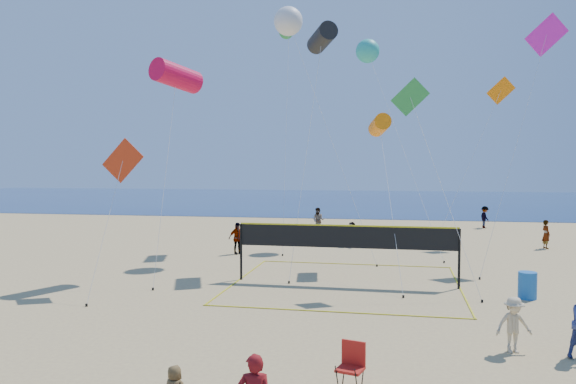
# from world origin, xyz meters

# --- Properties ---
(ocean) EXTENTS (140.00, 50.00, 0.03)m
(ocean) POSITION_xyz_m (0.00, 62.00, 0.01)
(ocean) COLOR navy
(ocean) RESTS_ON ground
(bystander_b) EXTENTS (1.03, 0.72, 1.45)m
(bystander_b) POSITION_xyz_m (5.17, 3.27, 0.73)
(bystander_b) COLOR #CCB488
(bystander_b) RESTS_ON ground
(far_person_0) EXTENTS (1.03, 0.97, 1.71)m
(far_person_0) POSITION_xyz_m (-5.98, 17.27, 0.85)
(far_person_0) COLOR gray
(far_person_0) RESTS_ON ground
(far_person_1) EXTENTS (1.24, 1.27, 1.45)m
(far_person_1) POSITION_xyz_m (-0.06, 21.08, 0.73)
(far_person_1) COLOR gray
(far_person_1) RESTS_ON ground
(far_person_2) EXTENTS (0.55, 0.69, 1.65)m
(far_person_2) POSITION_xyz_m (10.95, 22.12, 0.82)
(far_person_2) COLOR gray
(far_person_2) RESTS_ON ground
(far_person_3) EXTENTS (0.99, 0.86, 1.74)m
(far_person_3) POSITION_xyz_m (-2.77, 27.33, 0.87)
(far_person_3) COLOR gray
(far_person_3) RESTS_ON ground
(far_person_4) EXTENTS (0.86, 1.19, 1.65)m
(far_person_4) POSITION_xyz_m (9.27, 32.09, 0.83)
(far_person_4) COLOR gray
(far_person_4) RESTS_ON ground
(camp_chair) EXTENTS (0.66, 0.78, 1.12)m
(camp_chair) POSITION_xyz_m (1.17, 0.24, 0.57)
(camp_chair) COLOR #AC1A13
(camp_chair) RESTS_ON ground
(trash_barrel) EXTENTS (0.66, 0.66, 0.97)m
(trash_barrel) POSITION_xyz_m (6.96, 9.43, 0.49)
(trash_barrel) COLOR #1B5FB1
(trash_barrel) RESTS_ON ground
(volleyball_net) EXTENTS (9.22, 9.07, 2.41)m
(volleyball_net) POSITION_xyz_m (0.32, 10.79, 1.65)
(volleyball_net) COLOR black
(volleyball_net) RESTS_ON ground
(kite_0) EXTENTS (1.94, 4.74, 9.38)m
(kite_0) POSITION_xyz_m (-7.20, 11.76, 8.71)
(kite_0) COLOR red
(kite_0) RESTS_ON ground
(kite_1) EXTENTS (1.73, 6.00, 11.49)m
(kite_1) POSITION_xyz_m (-1.19, 15.23, 10.88)
(kite_1) COLOR black
(kite_1) RESTS_ON ground
(kite_2) EXTENTS (1.58, 7.46, 7.21)m
(kite_2) POSITION_xyz_m (1.57, 15.19, 6.69)
(kite_2) COLOR orange
(kite_2) RESTS_ON ground
(kite_3) EXTENTS (1.78, 3.05, 5.88)m
(kite_3) POSITION_xyz_m (-8.19, 8.42, 4.82)
(kite_3) COLOR red
(kite_3) RESTS_ON ground
(kite_4) EXTENTS (3.27, 2.50, 8.26)m
(kite_4) POSITION_xyz_m (2.94, 10.77, 7.07)
(kite_4) COLOR green
(kite_4) RESTS_ON ground
(kite_5) EXTENTS (4.91, 5.44, 12.26)m
(kite_5) POSITION_xyz_m (9.46, 17.65, 10.76)
(kite_5) COLOR #E91CC4
(kite_5) RESTS_ON ground
(kite_6) EXTENTS (5.79, 4.32, 13.28)m
(kite_6) POSITION_xyz_m (-3.35, 18.23, 12.50)
(kite_6) COLOR silver
(kite_6) RESTS_ON ground
(kite_7) EXTENTS (4.95, 7.64, 12.45)m
(kite_7) POSITION_xyz_m (0.73, 23.08, 11.72)
(kite_7) COLOR teal
(kite_7) RESTS_ON ground
(kite_8) EXTENTS (1.58, 5.81, 13.67)m
(kite_8) POSITION_xyz_m (-3.90, 21.73, 13.08)
(kite_8) COLOR green
(kite_8) RESTS_ON ground
(kite_9) EXTENTS (4.92, 2.52, 10.16)m
(kite_9) POSITION_xyz_m (8.55, 24.18, 8.82)
(kite_9) COLOR orange
(kite_9) RESTS_ON ground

